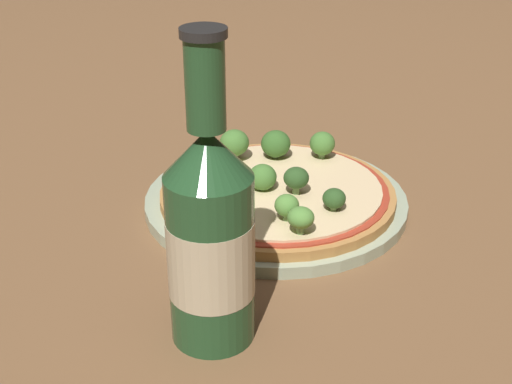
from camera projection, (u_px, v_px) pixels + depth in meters
name	position (u px, v px, depth m)	size (l,w,h in m)	color
ground_plane	(290.00, 211.00, 0.72)	(3.00, 3.00, 0.00)	brown
plate	(276.00, 201.00, 0.73)	(0.27, 0.27, 0.01)	#A3B293
pizza	(278.00, 193.00, 0.72)	(0.24, 0.24, 0.01)	#B77F42
broccoli_floret_0	(287.00, 206.00, 0.65)	(0.02, 0.02, 0.03)	#6B8E51
broccoli_floret_1	(334.00, 199.00, 0.67)	(0.02, 0.02, 0.02)	#6B8E51
broccoli_floret_2	(301.00, 218.00, 0.63)	(0.02, 0.02, 0.03)	#6B8E51
broccoli_floret_3	(276.00, 144.00, 0.77)	(0.03, 0.03, 0.03)	#6B8E51
broccoli_floret_4	(263.00, 177.00, 0.70)	(0.03, 0.03, 0.03)	#6B8E51
broccoli_floret_5	(215.00, 191.00, 0.67)	(0.03, 0.03, 0.03)	#6B8E51
broccoli_floret_6	(299.00, 178.00, 0.69)	(0.03, 0.03, 0.03)	#6B8E51
broccoli_floret_7	(322.00, 144.00, 0.77)	(0.03, 0.03, 0.03)	#6B8E51
broccoli_floret_8	(234.00, 143.00, 0.76)	(0.03, 0.03, 0.03)	#6B8E51
broccoli_floret_9	(226.00, 176.00, 0.70)	(0.03, 0.03, 0.02)	#6B8E51
beer_bottle	(210.00, 236.00, 0.51)	(0.06, 0.06, 0.24)	#234C28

